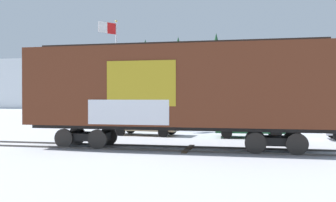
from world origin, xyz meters
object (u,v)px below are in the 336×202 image
Objects in this scene: flagpole at (113,59)px; parked_car_tan at (146,121)px; parked_car_green at (250,124)px; freight_car at (176,88)px.

parked_car_tan is (3.44, -3.37, -4.39)m from flagpole.
flagpole is 1.87× the size of parked_car_tan.
flagpole reaches higher than parked_car_green.
freight_car is 3.24× the size of parked_car_tan.
parked_car_tan is at bearing 117.05° from freight_car.
parked_car_tan is 1.04× the size of parked_car_green.
freight_car is 1.74× the size of flagpole.
parked_car_green is (9.89, -3.49, -4.43)m from flagpole.
parked_car_tan is (-3.07, 6.00, -1.98)m from freight_car.
freight_car reaches higher than parked_car_tan.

